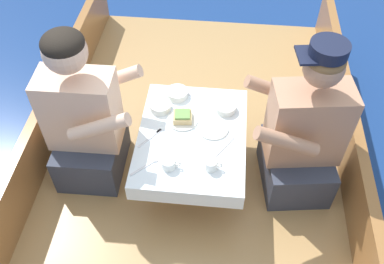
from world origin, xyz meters
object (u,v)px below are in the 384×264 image
person_port (85,120)px  coffee_cup_starboard (211,165)px  person_starboard (303,136)px  sandwich (182,116)px  coffee_cup_port (169,163)px

person_port → coffee_cup_starboard: (0.72, -0.22, -0.02)m
coffee_cup_starboard → person_starboard: bearing=26.8°
person_starboard → sandwich: person_starboard is taller
coffee_cup_port → person_port: bearing=154.8°
person_starboard → sandwich: size_ratio=9.01×
person_port → sandwich: person_port is taller
person_port → sandwich: 0.54m
sandwich → coffee_cup_port: 0.33m
person_starboard → person_port: bearing=-7.3°
person_port → coffee_cup_starboard: size_ratio=10.83×
coffee_cup_port → coffee_cup_starboard: (0.22, 0.01, 0.00)m
sandwich → coffee_cup_starboard: 0.37m
person_starboard → sandwich: 0.66m
coffee_cup_port → sandwich: bearing=84.5°
sandwich → coffee_cup_port: (-0.03, -0.33, -0.01)m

